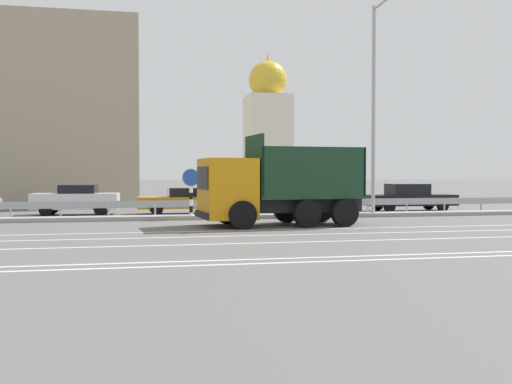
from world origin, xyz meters
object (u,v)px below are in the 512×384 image
(parked_car_4, at_px, (186,200))
(parked_car_6, at_px, (409,197))
(dump_truck, at_px, (261,192))
(median_road_sign, at_px, (191,192))
(street_lamp_1, at_px, (375,100))
(parked_car_3, at_px, (76,199))
(parked_car_5, at_px, (291,198))
(church_tower, at_px, (268,131))

(parked_car_4, height_order, parked_car_6, parked_car_6)
(dump_truck, relative_size, median_road_sign, 2.87)
(street_lamp_1, relative_size, parked_car_3, 2.35)
(dump_truck, height_order, parked_car_4, dump_truck)
(dump_truck, xyz_separation_m, parked_car_4, (-2.22, 7.43, -0.63))
(parked_car_4, distance_m, parked_car_6, 11.96)
(parked_car_5, bearing_deg, church_tower, 171.70)
(parked_car_3, distance_m, parked_car_5, 10.75)
(parked_car_6, bearing_deg, parked_car_5, -91.38)
(parked_car_4, distance_m, parked_car_5, 5.45)
(dump_truck, height_order, median_road_sign, dump_truck)
(parked_car_3, xyz_separation_m, parked_car_5, (10.75, -0.31, -0.01))
(street_lamp_1, distance_m, parked_car_5, 6.71)
(median_road_sign, bearing_deg, parked_car_4, 88.45)
(dump_truck, bearing_deg, parked_car_6, -57.65)
(parked_car_3, xyz_separation_m, parked_car_4, (5.30, -0.29, -0.08))
(parked_car_5, bearing_deg, median_road_sign, -56.20)
(parked_car_3, distance_m, church_tower, 24.12)
(dump_truck, xyz_separation_m, parked_car_5, (3.23, 7.41, -0.57))
(parked_car_3, bearing_deg, church_tower, -31.82)
(street_lamp_1, bearing_deg, parked_car_6, 45.32)
(parked_car_5, bearing_deg, parked_car_4, -89.03)
(parked_car_4, xyz_separation_m, parked_car_6, (11.96, -0.23, 0.05))
(parked_car_4, relative_size, parked_car_5, 1.06)
(street_lamp_1, height_order, parked_car_3, street_lamp_1)
(street_lamp_1, distance_m, parked_car_6, 6.85)
(dump_truck, relative_size, street_lamp_1, 0.66)
(median_road_sign, height_order, parked_car_5, median_road_sign)
(dump_truck, bearing_deg, median_road_sign, 26.83)
(street_lamp_1, distance_m, parked_car_4, 10.39)
(dump_truck, relative_size, church_tower, 0.52)
(parked_car_6, bearing_deg, median_road_sign, -74.06)
(median_road_sign, distance_m, parked_car_5, 6.60)
(street_lamp_1, height_order, parked_car_4, street_lamp_1)
(dump_truck, height_order, parked_car_6, dump_truck)
(dump_truck, distance_m, parked_car_4, 7.78)
(parked_car_6, height_order, church_tower, church_tower)
(parked_car_3, height_order, church_tower, church_tower)
(parked_car_5, distance_m, church_tower, 20.22)
(street_lamp_1, xyz_separation_m, church_tower, (0.23, 23.12, 0.18))
(parked_car_3, bearing_deg, dump_truck, -131.30)
(dump_truck, distance_m, parked_car_3, 10.79)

